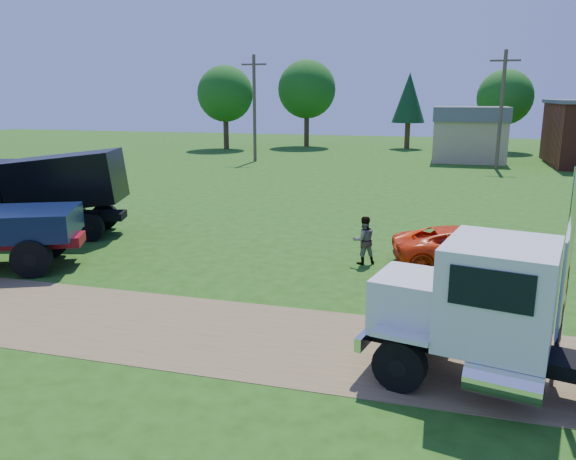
# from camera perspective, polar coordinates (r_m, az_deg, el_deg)

# --- Properties ---
(ground) EXTENTS (140.00, 140.00, 0.00)m
(ground) POSITION_cam_1_polar(r_m,az_deg,el_deg) (13.21, 5.06, -11.81)
(ground) COLOR #20480F
(ground) RESTS_ON ground
(dirt_track) EXTENTS (120.00, 4.20, 0.01)m
(dirt_track) POSITION_cam_1_polar(r_m,az_deg,el_deg) (13.21, 5.06, -11.79)
(dirt_track) COLOR brown
(dirt_track) RESTS_ON ground
(white_semi_tractor) EXTENTS (7.42, 3.78, 4.38)m
(white_semi_tractor) POSITION_cam_1_polar(r_m,az_deg,el_deg) (11.67, 20.80, -8.21)
(white_semi_tractor) COLOR black
(white_semi_tractor) RESTS_ON ground
(black_dump_truck) EXTENTS (8.24, 4.66, 3.51)m
(black_dump_truck) POSITION_cam_1_polar(r_m,az_deg,el_deg) (25.14, -24.66, 3.80)
(black_dump_truck) COLOR black
(black_dump_truck) RESTS_ON ground
(orange_pickup) EXTENTS (5.24, 3.35, 1.35)m
(orange_pickup) POSITION_cam_1_polar(r_m,az_deg,el_deg) (19.72, 17.68, -1.73)
(orange_pickup) COLOR #ED350B
(orange_pickup) RESTS_ON ground
(spectator_b) EXTENTS (1.00, 0.92, 1.66)m
(spectator_b) POSITION_cam_1_polar(r_m,az_deg,el_deg) (19.30, 7.70, -1.03)
(spectator_b) COLOR #999999
(spectator_b) RESTS_ON ground
(tan_shed) EXTENTS (6.20, 5.40, 4.70)m
(tan_shed) POSITION_cam_1_polar(r_m,az_deg,el_deg) (51.89, 17.96, 9.31)
(tan_shed) COLOR tan
(tan_shed) RESTS_ON ground
(utility_poles) EXTENTS (42.20, 0.28, 9.00)m
(utility_poles) POSITION_cam_1_polar(r_m,az_deg,el_deg) (46.93, 20.85, 11.52)
(utility_poles) COLOR #493929
(utility_poles) RESTS_ON ground
(tree_row) EXTENTS (56.50, 11.32, 11.35)m
(tree_row) POSITION_cam_1_polar(r_m,az_deg,el_deg) (60.21, 18.34, 13.53)
(tree_row) COLOR #3D2E18
(tree_row) RESTS_ON ground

